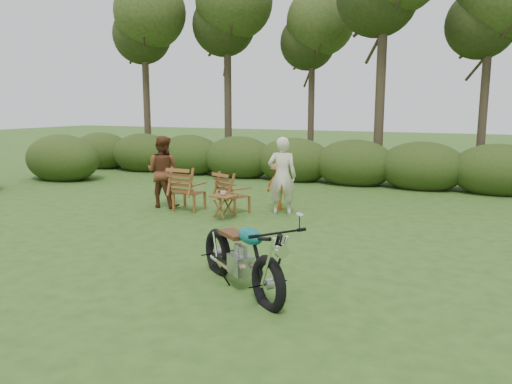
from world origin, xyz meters
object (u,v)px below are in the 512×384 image
at_px(side_table, 224,207).
at_px(adult_a, 282,214).
at_px(child, 279,209).
at_px(adult_b, 164,207).
at_px(cup, 223,193).
at_px(lawn_chair_left, 190,210).
at_px(motorcycle, 241,288).
at_px(lawn_chair_right, 235,213).

xyz_separation_m(side_table, adult_a, (0.95, 1.00, -0.26)).
bearing_deg(adult_a, child, -78.61).
bearing_deg(adult_b, cup, 158.52).
bearing_deg(child, lawn_chair_left, 42.00).
relative_size(side_table, adult_a, 0.30).
bearing_deg(adult_a, side_table, 30.11).
distance_m(motorcycle, adult_a, 4.66).
xyz_separation_m(motorcycle, lawn_chair_left, (-3.31, 4.00, 0.00)).
height_order(cup, adult_b, adult_b).
distance_m(lawn_chair_right, adult_a, 1.08).
distance_m(cup, child, 1.78).
distance_m(motorcycle, lawn_chair_left, 5.19).
height_order(cup, adult_a, adult_a).
height_order(lawn_chair_right, adult_b, adult_b).
distance_m(lawn_chair_left, adult_b, 0.79).
height_order(lawn_chair_right, adult_a, adult_a).
bearing_deg(child, motorcycle, 118.82).
bearing_deg(cup, motorcycle, -58.59).
relative_size(lawn_chair_left, adult_b, 0.60).
relative_size(lawn_chair_left, adult_a, 0.59).
bearing_deg(adult_b, adult_a, -176.21).
height_order(side_table, cup, cup).
distance_m(lawn_chair_left, cup, 1.41).
xyz_separation_m(motorcycle, adult_a, (-1.19, 4.51, 0.00)).
height_order(side_table, adult_a, adult_a).
bearing_deg(lawn_chair_left, adult_b, -6.21).
relative_size(lawn_chair_right, adult_a, 0.54).
relative_size(lawn_chair_right, adult_b, 0.55).
relative_size(lawn_chair_right, side_table, 1.78).
relative_size(lawn_chair_right, lawn_chair_left, 0.91).
bearing_deg(cup, adult_b, 162.77).
xyz_separation_m(lawn_chair_right, lawn_chair_left, (-1.08, -0.21, 0.00)).
xyz_separation_m(motorcycle, cup, (-2.13, 3.49, 0.58)).
relative_size(lawn_chair_left, child, 0.92).
height_order(motorcycle, cup, cup).
xyz_separation_m(adult_b, child, (2.62, 0.94, 0.00)).
distance_m(lawn_chair_right, child, 1.12).
bearing_deg(motorcycle, lawn_chair_left, 166.35).
height_order(motorcycle, adult_b, adult_b).
xyz_separation_m(lawn_chair_left, cup, (1.18, -0.52, 0.58)).
height_order(lawn_chair_right, cup, cup).
bearing_deg(motorcycle, adult_a, 141.53).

